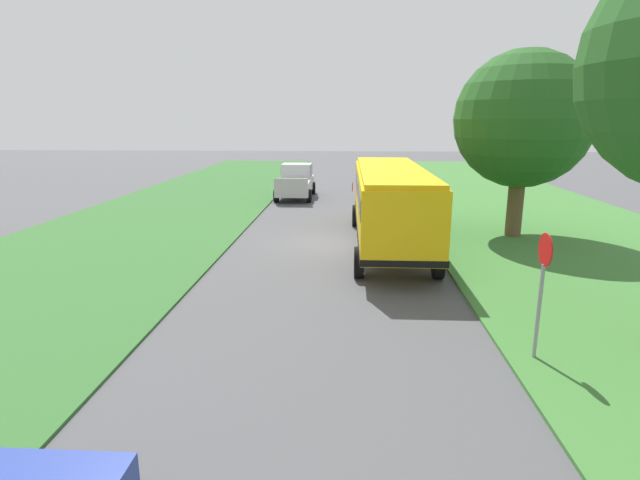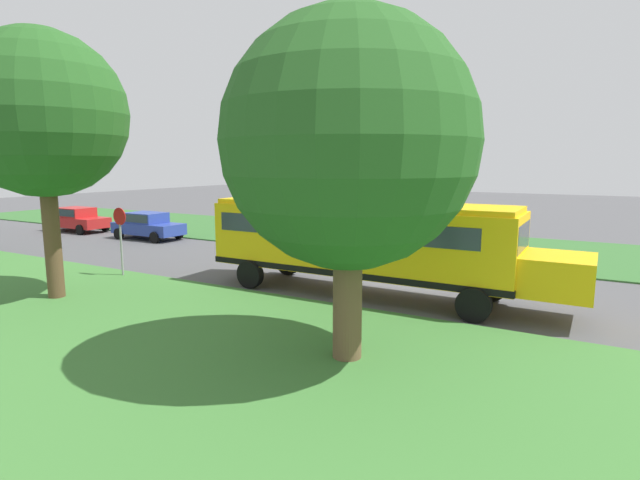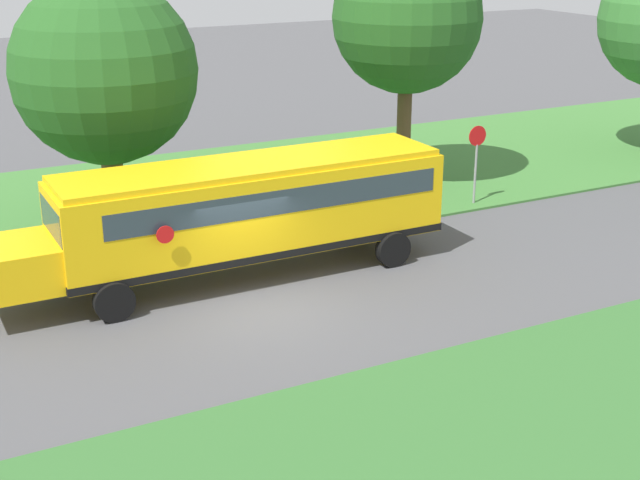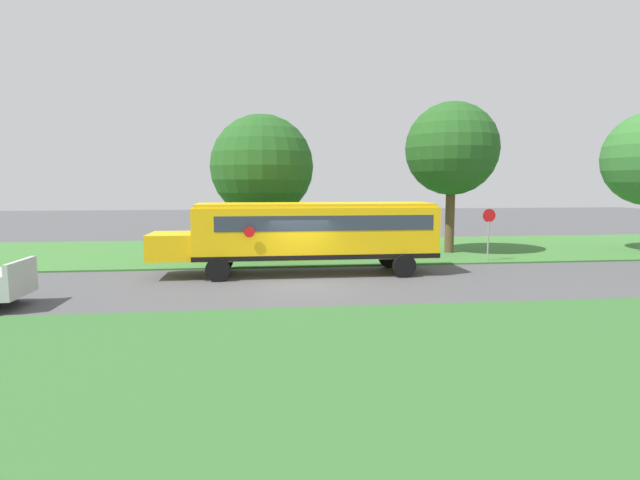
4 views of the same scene
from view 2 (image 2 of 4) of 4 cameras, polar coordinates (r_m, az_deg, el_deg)
name	(u,v)px [view 2 (image 2 of 4)]	position (r m, az deg, el deg)	size (l,w,h in m)	color
ground_plane	(403,282)	(19.15, 9.41, -4.78)	(120.00, 120.00, 0.00)	#4C4C4F
grass_verge	(232,381)	(10.78, -10.06, -15.61)	(12.00, 80.00, 0.08)	#3D7533
grass_far_side	(462,247)	(27.61, 15.89, -0.73)	(10.00, 80.00, 0.07)	#33662D
school_bus	(366,239)	(16.89, 5.28, 0.13)	(2.85, 12.42, 3.16)	yellow
car_blue_nearest	(147,224)	(31.03, -19.12, 1.72)	(2.02, 4.40, 1.56)	#283D93
car_red_middle	(77,218)	(36.21, -26.02, 2.27)	(2.02, 4.40, 1.56)	#B21E1E
oak_tree_beside_bus	(345,140)	(10.98, 2.87, 11.29)	(5.55, 5.55, 7.71)	brown
oak_tree_roadside_mid	(43,114)	(18.41, -29.05, 12.43)	(5.22, 5.22, 8.59)	brown
stop_sign	(121,233)	(20.95, -21.84, 0.71)	(0.08, 0.68, 2.74)	gray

